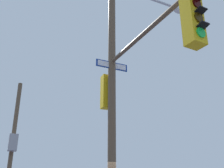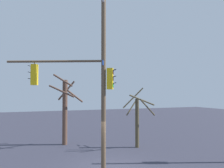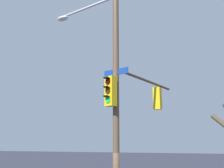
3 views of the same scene
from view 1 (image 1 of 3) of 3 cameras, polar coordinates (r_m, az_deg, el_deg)
main_signal_pole_assembly at (r=8.10m, az=3.20°, el=2.54°), size 5.36×5.35×9.16m
secondary_pole_assembly at (r=14.93m, az=-20.29°, el=-12.45°), size 0.62×0.77×7.29m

